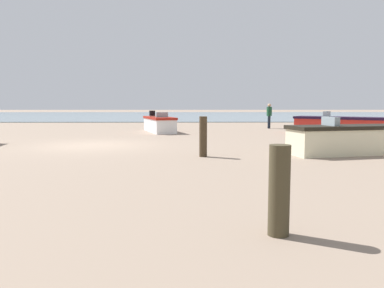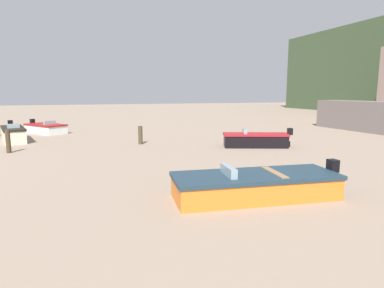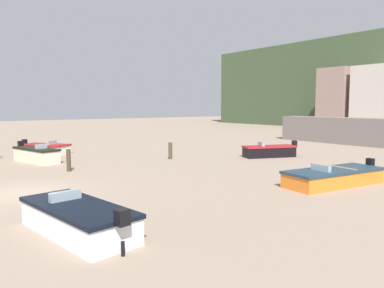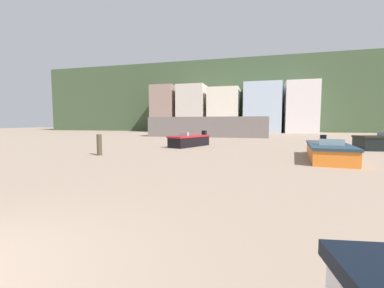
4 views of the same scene
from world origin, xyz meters
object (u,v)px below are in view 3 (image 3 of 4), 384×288
(boat_cream_6, at_px, (36,155))
(mooring_post_near_water, at_px, (69,160))
(boat_white_1, at_px, (78,219))
(boat_orange_2, at_px, (334,177))
(mooring_post_mid_beach, at_px, (170,151))
(boat_black_4, at_px, (269,151))
(boat_white_7, at_px, (45,149))

(boat_cream_6, relative_size, mooring_post_near_water, 3.44)
(boat_white_1, distance_m, boat_cream_6, 15.43)
(boat_orange_2, distance_m, mooring_post_near_water, 14.00)
(mooring_post_mid_beach, bearing_deg, boat_black_4, 61.80)
(boat_white_1, bearing_deg, boat_black_4, 16.53)
(boat_cream_6, distance_m, mooring_post_near_water, 4.78)
(boat_white_1, distance_m, boat_white_7, 19.63)
(boat_cream_6, distance_m, boat_white_7, 4.28)
(boat_white_1, height_order, boat_cream_6, boat_cream_6)
(boat_cream_6, xyz_separation_m, mooring_post_near_water, (4.74, 0.56, 0.14))
(boat_orange_2, bearing_deg, boat_white_1, 94.25)
(boat_orange_2, height_order, boat_white_7, boat_orange_2)
(boat_white_1, xyz_separation_m, mooring_post_near_water, (-10.46, 3.21, 0.18))
(boat_black_4, xyz_separation_m, mooring_post_mid_beach, (-3.37, -6.28, 0.15))
(boat_cream_6, relative_size, mooring_post_mid_beach, 3.75)
(boat_white_1, xyz_separation_m, mooring_post_mid_beach, (-11.10, 10.46, 0.13))
(boat_white_1, bearing_deg, mooring_post_mid_beach, 38.45)
(boat_white_1, bearing_deg, boat_cream_6, 71.84)
(boat_white_1, xyz_separation_m, boat_black_4, (-7.73, 16.74, -0.02))
(boat_orange_2, height_order, mooring_post_mid_beach, mooring_post_mid_beach)
(mooring_post_near_water, bearing_deg, boat_cream_6, -173.29)
(boat_black_4, relative_size, boat_white_7, 1.05)
(boat_cream_6, xyz_separation_m, mooring_post_mid_beach, (4.10, 7.80, 0.09))
(boat_orange_2, relative_size, boat_white_7, 1.39)
(mooring_post_mid_beach, bearing_deg, boat_orange_2, 6.95)
(boat_black_4, bearing_deg, boat_white_7, 68.05)
(boat_white_7, distance_m, mooring_post_near_water, 8.77)
(boat_white_1, distance_m, boat_black_4, 18.44)
(boat_black_4, distance_m, mooring_post_near_water, 13.80)
(boat_white_7, xyz_separation_m, mooring_post_mid_beach, (8.06, 6.16, 0.19))
(boat_black_4, relative_size, mooring_post_near_water, 3.27)
(boat_black_4, relative_size, boat_cream_6, 0.95)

